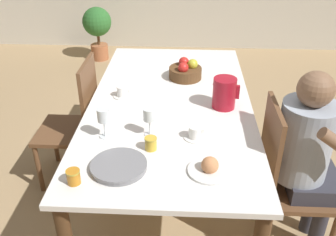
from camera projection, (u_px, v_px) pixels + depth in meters
ground_plane at (170, 194)px, 2.79m from camera, size 20.00×20.00×0.00m
dining_table at (170, 114)px, 2.44m from camera, size 1.03×1.94×0.78m
chair_person_side at (286, 178)px, 2.18m from camera, size 0.42×0.42×0.96m
chair_opposite at (77, 122)px, 2.72m from camera, size 0.42×0.42×0.96m
person_seated at (308, 152)px, 2.08m from camera, size 0.39×0.41×1.16m
red_pitcher at (224, 93)px, 2.28m from camera, size 0.17×0.14×0.19m
wine_glass_water at (104, 117)px, 1.98m from camera, size 0.07×0.07×0.17m
wine_glass_juice at (149, 116)px, 2.00m from camera, size 0.07×0.07×0.16m
teacup_near_person at (195, 133)px, 2.02m from camera, size 0.12×0.12×0.07m
teacup_across at (122, 92)px, 2.44m from camera, size 0.12×0.12×0.07m
serving_tray at (119, 166)px, 1.79m from camera, size 0.27×0.27×0.03m
bread_plate at (210, 168)px, 1.77m from camera, size 0.21×0.21×0.08m
jam_jar_amber at (73, 176)px, 1.69m from camera, size 0.06×0.06×0.07m
jam_jar_red at (151, 143)px, 1.92m from camera, size 0.06×0.06×0.07m
fruit_bowl at (186, 71)px, 2.68m from camera, size 0.23×0.23×0.14m
potted_plant at (97, 27)px, 4.91m from camera, size 0.38×0.38×0.70m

